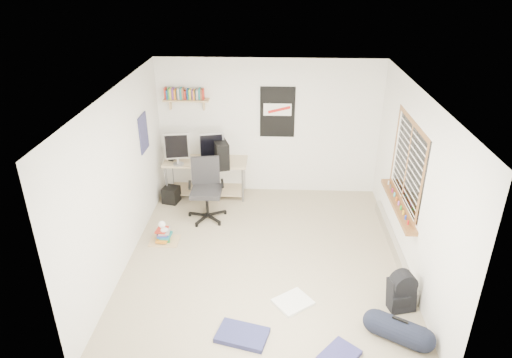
{
  "coord_description": "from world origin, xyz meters",
  "views": [
    {
      "loc": [
        0.13,
        -5.58,
        4.01
      ],
      "look_at": [
        -0.14,
        0.28,
        1.17
      ],
      "focal_mm": 32.0,
      "sensor_mm": 36.0,
      "label": 1
    }
  ],
  "objects_px": {
    "desk": "(207,177)",
    "office_chair": "(206,193)",
    "backpack": "(401,294)",
    "duffel_bag": "(398,331)",
    "book_stack": "(164,233)"
  },
  "relations": [
    {
      "from": "office_chair",
      "to": "book_stack",
      "type": "height_order",
      "value": "office_chair"
    },
    {
      "from": "office_chair",
      "to": "book_stack",
      "type": "xyz_separation_m",
      "value": [
        -0.58,
        -0.74,
        -0.34
      ]
    },
    {
      "from": "desk",
      "to": "backpack",
      "type": "xyz_separation_m",
      "value": [
        2.89,
        -2.97,
        -0.16
      ]
    },
    {
      "from": "desk",
      "to": "duffel_bag",
      "type": "relative_size",
      "value": 2.65
    },
    {
      "from": "office_chair",
      "to": "backpack",
      "type": "relative_size",
      "value": 2.46
    },
    {
      "from": "desk",
      "to": "book_stack",
      "type": "distance_m",
      "value": 1.7
    },
    {
      "from": "book_stack",
      "to": "office_chair",
      "type": "bearing_deg",
      "value": 52.07
    },
    {
      "from": "desk",
      "to": "office_chair",
      "type": "xyz_separation_m",
      "value": [
        0.13,
        -0.88,
        0.12
      ]
    },
    {
      "from": "backpack",
      "to": "book_stack",
      "type": "distance_m",
      "value": 3.6
    },
    {
      "from": "desk",
      "to": "book_stack",
      "type": "relative_size",
      "value": 3.86
    },
    {
      "from": "desk",
      "to": "duffel_bag",
      "type": "height_order",
      "value": "desk"
    },
    {
      "from": "desk",
      "to": "backpack",
      "type": "distance_m",
      "value": 4.15
    },
    {
      "from": "desk",
      "to": "backpack",
      "type": "relative_size",
      "value": 3.49
    },
    {
      "from": "duffel_bag",
      "to": "book_stack",
      "type": "relative_size",
      "value": 1.46
    },
    {
      "from": "desk",
      "to": "book_stack",
      "type": "xyz_separation_m",
      "value": [
        -0.45,
        -1.62,
        -0.22
      ]
    }
  ]
}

